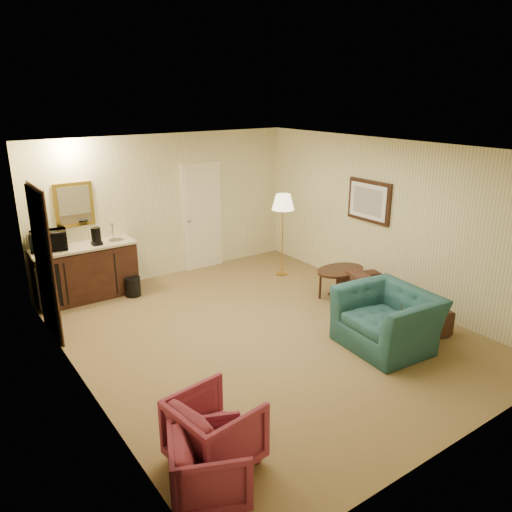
{
  "coord_description": "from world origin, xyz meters",
  "views": [
    {
      "loc": [
        -3.8,
        -5.22,
        3.3
      ],
      "look_at": [
        0.22,
        0.5,
        0.98
      ],
      "focal_mm": 35.0,
      "sensor_mm": 36.0,
      "label": 1
    }
  ],
  "objects_px": {
    "teal_armchair": "(388,310)",
    "waste_bin": "(133,287)",
    "microwave": "(48,238)",
    "coffee_table": "(340,283)",
    "wetbar_cabinet": "(86,272)",
    "rose_chair_far": "(209,463)",
    "rose_chair_near": "(215,428)",
    "coffee_maker": "(96,236)",
    "floor_lamp": "(282,235)",
    "sofa": "(391,292)"
  },
  "relations": [
    {
      "from": "sofa",
      "to": "rose_chair_near",
      "type": "distance_m",
      "value": 4.04
    },
    {
      "from": "teal_armchair",
      "to": "waste_bin",
      "type": "bearing_deg",
      "value": -144.87
    },
    {
      "from": "wetbar_cabinet",
      "to": "waste_bin",
      "type": "relative_size",
      "value": 5.03
    },
    {
      "from": "rose_chair_far",
      "to": "coffee_table",
      "type": "distance_m",
      "value": 4.68
    },
    {
      "from": "teal_armchair",
      "to": "floor_lamp",
      "type": "bearing_deg",
      "value": 174.14
    },
    {
      "from": "microwave",
      "to": "coffee_table",
      "type": "bearing_deg",
      "value": -19.28
    },
    {
      "from": "coffee_table",
      "to": "coffee_maker",
      "type": "height_order",
      "value": "coffee_maker"
    },
    {
      "from": "teal_armchair",
      "to": "rose_chair_near",
      "type": "relative_size",
      "value": 1.61
    },
    {
      "from": "rose_chair_far",
      "to": "microwave",
      "type": "height_order",
      "value": "microwave"
    },
    {
      "from": "sofa",
      "to": "rose_chair_far",
      "type": "bearing_deg",
      "value": 123.84
    },
    {
      "from": "rose_chair_far",
      "to": "coffee_table",
      "type": "relative_size",
      "value": 0.76
    },
    {
      "from": "rose_chair_far",
      "to": "floor_lamp",
      "type": "xyz_separation_m",
      "value": [
        3.85,
        3.94,
        0.44
      ]
    },
    {
      "from": "teal_armchair",
      "to": "coffee_table",
      "type": "relative_size",
      "value": 1.37
    },
    {
      "from": "waste_bin",
      "to": "floor_lamp",
      "type": "bearing_deg",
      "value": -13.14
    },
    {
      "from": "floor_lamp",
      "to": "coffee_maker",
      "type": "distance_m",
      "value": 3.29
    },
    {
      "from": "sofa",
      "to": "waste_bin",
      "type": "xyz_separation_m",
      "value": [
        -2.95,
        3.02,
        -0.21
      ]
    },
    {
      "from": "rose_chair_far",
      "to": "waste_bin",
      "type": "distance_m",
      "value": 4.71
    },
    {
      "from": "waste_bin",
      "to": "microwave",
      "type": "distance_m",
      "value": 1.54
    },
    {
      "from": "teal_armchair",
      "to": "waste_bin",
      "type": "distance_m",
      "value": 4.24
    },
    {
      "from": "rose_chair_near",
      "to": "coffee_maker",
      "type": "distance_m",
      "value": 4.56
    },
    {
      "from": "rose_chair_far",
      "to": "coffee_table",
      "type": "height_order",
      "value": "rose_chair_far"
    },
    {
      "from": "wetbar_cabinet",
      "to": "rose_chair_near",
      "type": "xyz_separation_m",
      "value": [
        -0.25,
        -4.58,
        -0.09
      ]
    },
    {
      "from": "sofa",
      "to": "waste_bin",
      "type": "bearing_deg",
      "value": 57.49
    },
    {
      "from": "coffee_maker",
      "to": "floor_lamp",
      "type": "bearing_deg",
      "value": -9.28
    },
    {
      "from": "wetbar_cabinet",
      "to": "sofa",
      "type": "xyz_separation_m",
      "value": [
        3.6,
        -3.36,
        -0.08
      ]
    },
    {
      "from": "rose_chair_far",
      "to": "floor_lamp",
      "type": "relative_size",
      "value": 0.43
    },
    {
      "from": "coffee_table",
      "to": "waste_bin",
      "type": "height_order",
      "value": "coffee_table"
    },
    {
      "from": "wetbar_cabinet",
      "to": "rose_chair_near",
      "type": "height_order",
      "value": "wetbar_cabinet"
    },
    {
      "from": "sofa",
      "to": "rose_chair_far",
      "type": "height_order",
      "value": "sofa"
    },
    {
      "from": "rose_chair_far",
      "to": "coffee_maker",
      "type": "bearing_deg",
      "value": 15.23
    },
    {
      "from": "coffee_maker",
      "to": "waste_bin",
      "type": "bearing_deg",
      "value": -22.27
    },
    {
      "from": "wetbar_cabinet",
      "to": "microwave",
      "type": "relative_size",
      "value": 3.01
    },
    {
      "from": "sofa",
      "to": "coffee_table",
      "type": "height_order",
      "value": "sofa"
    },
    {
      "from": "teal_armchair",
      "to": "microwave",
      "type": "xyz_separation_m",
      "value": [
        -3.28,
        4.06,
        0.58
      ]
    },
    {
      "from": "microwave",
      "to": "floor_lamp",
      "type": "bearing_deg",
      "value": -2.35
    },
    {
      "from": "sofa",
      "to": "rose_chair_near",
      "type": "height_order",
      "value": "sofa"
    },
    {
      "from": "rose_chair_far",
      "to": "coffee_maker",
      "type": "relative_size",
      "value": 2.29
    },
    {
      "from": "rose_chair_near",
      "to": "teal_armchair",
      "type": "bearing_deg",
      "value": -86.6
    },
    {
      "from": "teal_armchair",
      "to": "waste_bin",
      "type": "xyz_separation_m",
      "value": [
        -2.13,
        3.64,
        -0.36
      ]
    },
    {
      "from": "rose_chair_far",
      "to": "microwave",
      "type": "xyz_separation_m",
      "value": [
        0.0,
        4.98,
        0.77
      ]
    },
    {
      "from": "coffee_table",
      "to": "waste_bin",
      "type": "xyz_separation_m",
      "value": [
        -2.8,
        2.06,
        -0.09
      ]
    },
    {
      "from": "waste_bin",
      "to": "teal_armchair",
      "type": "bearing_deg",
      "value": -59.63
    },
    {
      "from": "wetbar_cabinet",
      "to": "floor_lamp",
      "type": "relative_size",
      "value": 1.06
    },
    {
      "from": "microwave",
      "to": "coffee_maker",
      "type": "bearing_deg",
      "value": -0.72
    },
    {
      "from": "teal_armchair",
      "to": "rose_chair_near",
      "type": "height_order",
      "value": "teal_armchair"
    },
    {
      "from": "floor_lamp",
      "to": "microwave",
      "type": "bearing_deg",
      "value": 164.83
    },
    {
      "from": "wetbar_cabinet",
      "to": "rose_chair_far",
      "type": "height_order",
      "value": "wetbar_cabinet"
    },
    {
      "from": "waste_bin",
      "to": "coffee_maker",
      "type": "distance_m",
      "value": 1.04
    },
    {
      "from": "microwave",
      "to": "sofa",
      "type": "bearing_deg",
      "value": -27.1
    },
    {
      "from": "coffee_table",
      "to": "floor_lamp",
      "type": "relative_size",
      "value": 0.57
    }
  ]
}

